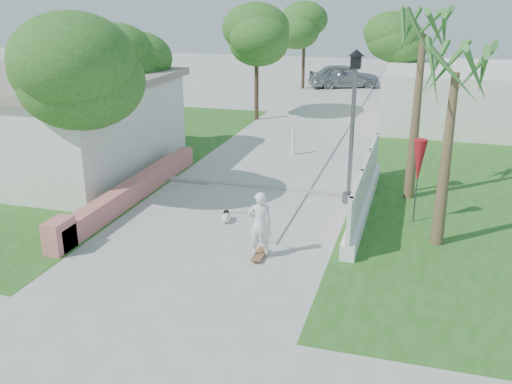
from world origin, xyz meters
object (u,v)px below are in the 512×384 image
(skateboarder, at_px, (242,215))
(parked_car, at_px, (344,76))
(patio_umbrella, at_px, (419,162))
(dog, at_px, (226,217))
(bollard, at_px, (293,141))
(street_lamp, at_px, (353,122))

(skateboarder, distance_m, parked_car, 24.92)
(patio_umbrella, relative_size, dog, 4.51)
(dog, height_order, parked_car, parked_car)
(bollard, distance_m, parked_car, 16.94)
(parked_car, bearing_deg, street_lamp, 163.80)
(bollard, height_order, skateboarder, skateboarder)
(bollard, relative_size, skateboarder, 0.48)
(skateboarder, bearing_deg, parked_car, -107.71)
(skateboarder, height_order, dog, skateboarder)
(bollard, height_order, dog, bollard)
(dog, bearing_deg, patio_umbrella, -0.85)
(patio_umbrella, xyz_separation_m, dog, (-4.83, -1.58, -1.49))
(patio_umbrella, distance_m, dog, 5.29)
(bollard, distance_m, dog, 7.09)
(skateboarder, bearing_deg, street_lamp, -142.22)
(skateboarder, height_order, parked_car, skateboarder)
(dog, bearing_deg, street_lamp, 22.43)
(skateboarder, bearing_deg, dog, -70.77)
(street_lamp, xyz_separation_m, parked_car, (-3.18, 21.43, -1.66))
(patio_umbrella, height_order, dog, patio_umbrella)
(patio_umbrella, xyz_separation_m, parked_car, (-5.08, 22.43, -0.92))
(street_lamp, height_order, patio_umbrella, street_lamp)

